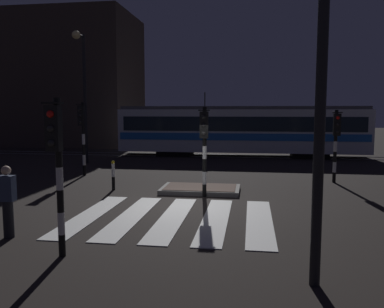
# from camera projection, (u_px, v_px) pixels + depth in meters

# --- Properties ---
(ground_plane) EXTENTS (120.00, 120.00, 0.00)m
(ground_plane) POSITION_uv_depth(u_px,v_px,m) (183.00, 205.00, 12.68)
(ground_plane) COLOR black
(rail_near) EXTENTS (80.00, 0.12, 0.03)m
(rail_near) POSITION_uv_depth(u_px,v_px,m) (217.00, 157.00, 25.51)
(rail_near) COLOR #59595E
(rail_near) RESTS_ON ground
(rail_far) EXTENTS (80.00, 0.12, 0.03)m
(rail_far) POSITION_uv_depth(u_px,v_px,m) (219.00, 155.00, 26.92)
(rail_far) COLOR #59595E
(rail_far) RESTS_ON ground
(crosswalk_zebra) EXTENTS (5.49, 4.70, 0.02)m
(crosswalk_zebra) POSITION_uv_depth(u_px,v_px,m) (173.00, 218.00, 11.09)
(crosswalk_zebra) COLOR silver
(crosswalk_zebra) RESTS_ON ground
(traffic_island) EXTENTS (2.87, 1.72, 0.18)m
(traffic_island) POSITION_uv_depth(u_px,v_px,m) (200.00, 189.00, 14.73)
(traffic_island) COLOR slate
(traffic_island) RESTS_ON ground
(traffic_light_median_centre) EXTENTS (0.36, 0.42, 3.10)m
(traffic_light_median_centre) POSITION_uv_depth(u_px,v_px,m) (204.00, 138.00, 13.51)
(traffic_light_median_centre) COLOR black
(traffic_light_median_centre) RESTS_ON ground
(traffic_light_kerb_mid_left) EXTENTS (0.36, 0.42, 3.24)m
(traffic_light_kerb_mid_left) POSITION_uv_depth(u_px,v_px,m) (56.00, 154.00, 7.88)
(traffic_light_kerb_mid_left) COLOR black
(traffic_light_kerb_mid_left) RESTS_ON ground
(traffic_light_corner_far_right) EXTENTS (0.36, 0.42, 3.01)m
(traffic_light_corner_far_right) POSITION_uv_depth(u_px,v_px,m) (336.00, 135.00, 16.27)
(traffic_light_corner_far_right) COLOR black
(traffic_light_corner_far_right) RESTS_ON ground
(traffic_light_corner_far_left) EXTENTS (0.36, 0.42, 3.35)m
(traffic_light_corner_far_left) POSITION_uv_depth(u_px,v_px,m) (82.00, 128.00, 18.05)
(traffic_light_corner_far_left) COLOR black
(traffic_light_corner_far_left) RESTS_ON ground
(street_lamp_near_kerb) EXTENTS (0.44, 1.21, 7.03)m
(street_lamp_near_kerb) POSITION_uv_depth(u_px,v_px,m) (327.00, 13.00, 6.11)
(street_lamp_near_kerb) COLOR black
(street_lamp_near_kerb) RESTS_ON ground
(street_lamp_trackside_left) EXTENTS (0.44, 1.21, 7.16)m
(street_lamp_trackside_left) POSITION_uv_depth(u_px,v_px,m) (83.00, 82.00, 21.91)
(street_lamp_trackside_left) COLOR black
(street_lamp_trackside_left) RESTS_ON ground
(tram) EXTENTS (15.90, 2.58, 4.15)m
(tram) POSITION_uv_depth(u_px,v_px,m) (241.00, 130.00, 25.81)
(tram) COLOR silver
(tram) RESTS_ON ground
(pedestrian_waiting_at_kerb) EXTENTS (0.36, 0.24, 1.71)m
(pedestrian_waiting_at_kerb) POSITION_uv_depth(u_px,v_px,m) (8.00, 201.00, 9.30)
(pedestrian_waiting_at_kerb) COLOR black
(pedestrian_waiting_at_kerb) RESTS_ON ground
(bollard_island_edge) EXTENTS (0.12, 0.12, 1.11)m
(bollard_island_edge) POSITION_uv_depth(u_px,v_px,m) (113.00, 175.00, 14.97)
(bollard_island_edge) COLOR black
(bollard_island_edge) RESTS_ON ground
(building_backdrop) EXTENTS (15.22, 8.00, 11.09)m
(building_backdrop) POSITION_uv_depth(u_px,v_px,m) (49.00, 81.00, 35.19)
(building_backdrop) COLOR #382D28
(building_backdrop) RESTS_ON ground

